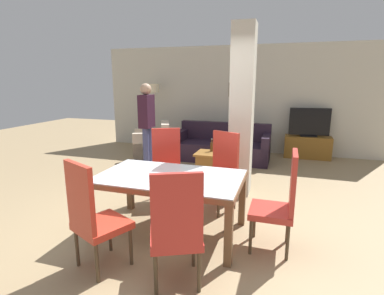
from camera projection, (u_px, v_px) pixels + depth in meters
The scene contains 17 objects.
ground_plane at pixel (171, 232), 3.73m from camera, with size 18.00×18.00×0.00m, color #99815C.
back_wall at pixel (236, 99), 7.76m from camera, with size 7.20×0.09×2.70m.
divider_pillar at pixel (242, 112), 4.76m from camera, with size 0.35×0.37×2.70m.
dining_table at pixel (170, 186), 3.60m from camera, with size 1.72×1.04×0.74m.
dining_chair_far_right at pixel (221, 169), 4.33m from camera, with size 0.61×0.61×1.12m.
dining_chair_near_left at pixel (93, 215), 2.87m from camera, with size 0.61×0.61×1.12m.
dining_chair_head_right at pixel (281, 200), 3.23m from camera, with size 0.46×0.46×1.12m.
dining_chair_near_right at pixel (176, 228), 2.62m from camera, with size 0.61×0.61×1.12m.
dining_chair_far_left at pixel (167, 164), 4.60m from camera, with size 0.61×0.61×1.12m.
sofa at pixel (222, 148), 7.04m from camera, with size 2.17×0.90×0.85m.
armchair at pixel (153, 145), 7.36m from camera, with size 1.11×1.09×0.84m.
coffee_table at pixel (215, 163), 6.06m from camera, with size 0.78×0.55×0.41m.
bottle at pixel (212, 147), 6.14m from camera, with size 0.06×0.06×0.26m.
tv_stand at pixel (307, 147), 7.20m from camera, with size 1.06×0.40×0.53m.
tv_screen at pixel (309, 123), 7.07m from camera, with size 0.92×0.24×0.67m.
floor_lamp at pixel (154, 95), 8.00m from camera, with size 0.29×0.29×1.74m.
standing_person at pixel (147, 119), 6.30m from camera, with size 0.23×0.38×1.78m.
Camera 1 is at (1.28, -3.17, 1.85)m, focal length 28.00 mm.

